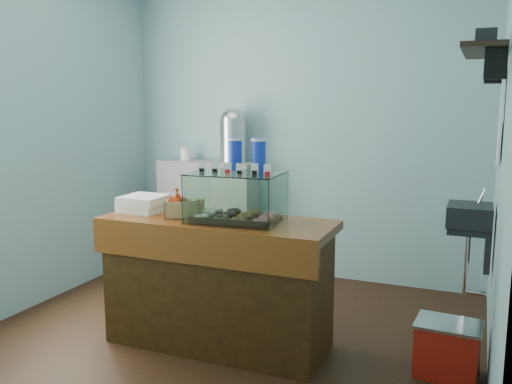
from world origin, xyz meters
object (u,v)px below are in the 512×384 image
at_px(coffee_urn, 233,134).
at_px(red_cooler, 447,349).
at_px(counter, 218,282).
at_px(display_case, 239,194).

height_order(coffee_urn, red_cooler, coffee_urn).
distance_m(counter, coffee_urn, 1.91).
bearing_deg(coffee_urn, counter, -68.80).
bearing_deg(counter, red_cooler, 5.94).
xyz_separation_m(coffee_urn, red_cooler, (2.12, -1.41, -1.21)).
relative_size(display_case, coffee_urn, 1.17).
xyz_separation_m(display_case, red_cooler, (1.36, 0.12, -0.91)).
xyz_separation_m(display_case, coffee_urn, (-0.76, 1.53, 0.30)).
relative_size(counter, coffee_urn, 3.01).
bearing_deg(display_case, red_cooler, 1.42).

